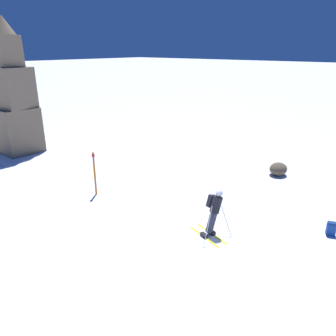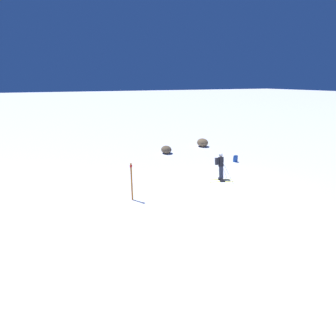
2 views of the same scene
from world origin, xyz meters
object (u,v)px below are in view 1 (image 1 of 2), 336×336
(skier, at_px, (214,210))
(rock_pillar, at_px, (15,99))
(spare_backpack, at_px, (331,229))
(trail_marker, at_px, (95,172))
(exposed_boulder_0, at_px, (278,169))

(skier, height_order, rock_pillar, rock_pillar)
(spare_backpack, xyz_separation_m, trail_marker, (-3.19, 9.20, 0.85))
(skier, distance_m, trail_marker, 5.94)
(rock_pillar, xyz_separation_m, trail_marker, (-1.05, -8.70, -2.26))
(spare_backpack, bearing_deg, exposed_boulder_0, -71.69)
(exposed_boulder_0, bearing_deg, skier, -176.01)
(trail_marker, bearing_deg, rock_pillar, 83.10)
(exposed_boulder_0, distance_m, trail_marker, 9.40)
(rock_pillar, bearing_deg, exposed_boulder_0, -64.97)
(spare_backpack, height_order, trail_marker, trail_marker)
(skier, relative_size, rock_pillar, 0.21)
(exposed_boulder_0, height_order, trail_marker, trail_marker)
(skier, height_order, spare_backpack, skier)
(exposed_boulder_0, bearing_deg, trail_marker, 144.69)
(skier, bearing_deg, trail_marker, 113.37)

